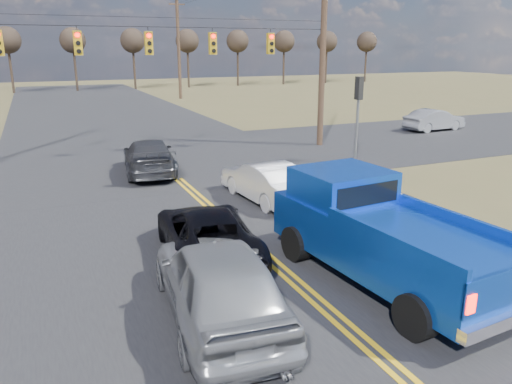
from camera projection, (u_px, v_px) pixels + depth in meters
name	position (u px, v px, depth m)	size (l,w,h in m)	color
road_main	(209.00, 207.00, 16.63)	(14.00, 120.00, 0.02)	#28282B
road_cross	(155.00, 160.00, 23.66)	(120.00, 12.00, 0.02)	#28282B
signal_gantry	(161.00, 49.00, 22.25)	(19.60, 4.83, 10.00)	#473323
utility_poles	(154.00, 45.00, 21.32)	(19.60, 58.32, 10.00)	#473323
treeline	(117.00, 37.00, 29.94)	(87.00, 117.80, 7.40)	#33261C
pickup_truck	(379.00, 233.00, 11.20)	(2.86, 6.29, 2.30)	black
silver_suv	(218.00, 280.00, 9.56)	(1.98, 4.93, 1.68)	gray
black_suv	(207.00, 233.00, 12.52)	(2.17, 4.71, 1.31)	black
white_car_queue	(265.00, 181.00, 17.23)	(1.46, 4.18, 1.38)	white
dgrey_car_queue	(149.00, 156.00, 20.95)	(2.01, 4.94, 1.43)	#36373B
cross_car_east_near	(434.00, 120.00, 31.69)	(4.14, 1.44, 1.36)	#95979C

